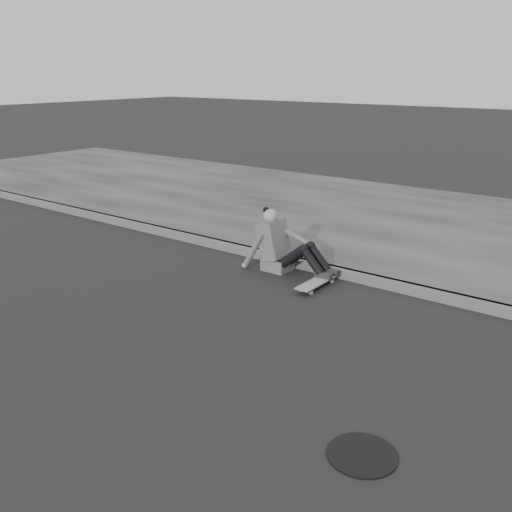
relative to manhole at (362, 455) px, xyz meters
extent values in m
plane|color=black|center=(-2.97, 0.67, -0.01)|extent=(80.00, 80.00, 0.00)
cube|color=#525252|center=(-2.97, 3.25, 0.05)|extent=(24.00, 0.16, 0.12)
cube|color=#3B3B3B|center=(-2.97, 6.27, 0.05)|extent=(24.00, 6.00, 0.12)
cylinder|color=black|center=(0.00, 0.00, 0.00)|extent=(0.52, 0.52, 0.01)
cylinder|color=gray|center=(-2.11, 2.45, 0.02)|extent=(0.03, 0.05, 0.05)
cylinder|color=gray|center=(-1.96, 2.45, 0.02)|extent=(0.03, 0.05, 0.05)
cylinder|color=gray|center=(-2.11, 2.97, 0.02)|extent=(0.03, 0.05, 0.05)
cylinder|color=gray|center=(-1.96, 2.97, 0.02)|extent=(0.03, 0.05, 0.05)
cube|color=#2E2F31|center=(-2.04, 2.45, 0.05)|extent=(0.16, 0.04, 0.03)
cube|color=#2E2F31|center=(-2.04, 2.97, 0.05)|extent=(0.16, 0.04, 0.03)
cube|color=gray|center=(-2.04, 2.71, 0.07)|extent=(0.20, 0.78, 0.02)
cube|color=#545457|center=(-2.84, 2.96, 0.08)|extent=(0.36, 0.34, 0.18)
cube|color=#545457|center=(-2.91, 2.96, 0.42)|extent=(0.37, 0.40, 0.57)
cube|color=#545457|center=(-3.04, 2.96, 0.54)|extent=(0.14, 0.30, 0.20)
cylinder|color=gray|center=(-2.96, 2.96, 0.66)|extent=(0.09, 0.09, 0.08)
sphere|color=gray|center=(-2.97, 2.96, 0.75)|extent=(0.20, 0.20, 0.20)
sphere|color=black|center=(-3.06, 2.98, 0.82)|extent=(0.09, 0.09, 0.09)
cylinder|color=black|center=(-2.52, 2.87, 0.28)|extent=(0.43, 0.13, 0.39)
cylinder|color=black|center=(-2.52, 3.05, 0.28)|extent=(0.43, 0.13, 0.39)
cylinder|color=black|center=(-2.22, 2.87, 0.27)|extent=(0.35, 0.11, 0.36)
cylinder|color=black|center=(-2.22, 3.05, 0.27)|extent=(0.35, 0.11, 0.36)
sphere|color=black|center=(-2.36, 2.87, 0.41)|extent=(0.13, 0.13, 0.13)
sphere|color=black|center=(-2.36, 3.05, 0.41)|extent=(0.13, 0.13, 0.13)
cube|color=#272727|center=(-2.04, 2.87, 0.12)|extent=(0.24, 0.08, 0.07)
cube|color=#272727|center=(-2.04, 3.05, 0.12)|extent=(0.24, 0.08, 0.07)
cylinder|color=#545457|center=(-3.11, 2.75, 0.28)|extent=(0.38, 0.08, 0.58)
sphere|color=gray|center=(-3.26, 2.74, 0.03)|extent=(0.08, 0.08, 0.08)
cylinder|color=#545457|center=(-2.67, 3.12, 0.48)|extent=(0.48, 0.08, 0.21)
camera|label=1|loc=(1.50, -3.27, 2.69)|focal=40.00mm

